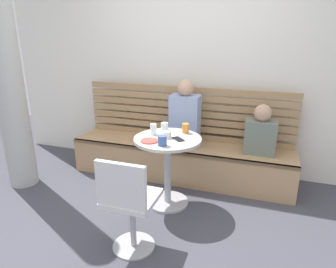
# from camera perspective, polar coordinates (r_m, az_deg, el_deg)

# --- Properties ---
(ground) EXTENTS (8.00, 8.00, 0.00)m
(ground) POSITION_cam_1_polar(r_m,az_deg,el_deg) (2.88, -4.96, -18.42)
(ground) COLOR #42424C
(back_wall) EXTENTS (5.20, 0.10, 2.90)m
(back_wall) POSITION_cam_1_polar(r_m,az_deg,el_deg) (3.86, 4.46, 14.47)
(back_wall) COLOR white
(back_wall) RESTS_ON ground
(concrete_pillar) EXTENTS (0.32, 0.32, 2.80)m
(concrete_pillar) POSITION_cam_1_polar(r_m,az_deg,el_deg) (3.72, -28.64, 11.38)
(concrete_pillar) COLOR #B2B2AD
(concrete_pillar) RESTS_ON ground
(booth_bench) EXTENTS (2.70, 0.52, 0.44)m
(booth_bench) POSITION_cam_1_polar(r_m,az_deg,el_deg) (3.74, 2.29, -5.13)
(booth_bench) COLOR tan
(booth_bench) RESTS_ON ground
(booth_backrest) EXTENTS (2.65, 0.04, 0.67)m
(booth_backrest) POSITION_cam_1_polar(r_m,az_deg,el_deg) (3.78, 3.44, 4.05)
(booth_backrest) COLOR #A68157
(booth_backrest) RESTS_ON booth_bench
(cafe_table) EXTENTS (0.68, 0.68, 0.74)m
(cafe_table) POSITION_cam_1_polar(r_m,az_deg,el_deg) (3.06, -0.07, -4.65)
(cafe_table) COLOR #ADADB2
(cafe_table) RESTS_ON ground
(white_chair) EXTENTS (0.40, 0.40, 0.85)m
(white_chair) POSITION_cam_1_polar(r_m,az_deg,el_deg) (2.43, -7.60, -12.85)
(white_chair) COLOR #ADADB2
(white_chair) RESTS_ON ground
(person_adult) EXTENTS (0.34, 0.22, 0.79)m
(person_adult) POSITION_cam_1_polar(r_m,az_deg,el_deg) (3.53, 3.28, 3.33)
(person_adult) COLOR #8C9EC6
(person_adult) RESTS_ON booth_bench
(person_child_left) EXTENTS (0.34, 0.22, 0.56)m
(person_child_left) POSITION_cam_1_polar(r_m,az_deg,el_deg) (3.47, 17.27, 0.28)
(person_child_left) COLOR slate
(person_child_left) RESTS_ON booth_bench
(cup_water_clear) EXTENTS (0.07, 0.07, 0.11)m
(cup_water_clear) POSITION_cam_1_polar(r_m,az_deg,el_deg) (3.07, -2.81, 0.91)
(cup_water_clear) COLOR white
(cup_water_clear) RESTS_ON cafe_table
(cup_ceramic_white) EXTENTS (0.08, 0.08, 0.07)m
(cup_ceramic_white) POSITION_cam_1_polar(r_m,az_deg,el_deg) (2.97, -0.13, -0.10)
(cup_ceramic_white) COLOR white
(cup_ceramic_white) RESTS_ON cafe_table
(cup_tumbler_orange) EXTENTS (0.07, 0.07, 0.10)m
(cup_tumbler_orange) POSITION_cam_1_polar(r_m,az_deg,el_deg) (3.12, 3.36, 1.10)
(cup_tumbler_orange) COLOR orange
(cup_tumbler_orange) RESTS_ON cafe_table
(cup_glass_short) EXTENTS (0.08, 0.08, 0.08)m
(cup_glass_short) POSITION_cam_1_polar(r_m,az_deg,el_deg) (3.21, -0.68, 1.48)
(cup_glass_short) COLOR silver
(cup_glass_short) RESTS_ON cafe_table
(cup_mug_blue) EXTENTS (0.08, 0.08, 0.09)m
(cup_mug_blue) POSITION_cam_1_polar(r_m,az_deg,el_deg) (2.76, -1.10, -1.28)
(cup_mug_blue) COLOR #3D5B9E
(cup_mug_blue) RESTS_ON cafe_table
(plate_small) EXTENTS (0.17, 0.17, 0.01)m
(plate_small) POSITION_cam_1_polar(r_m,az_deg,el_deg) (2.89, -3.58, -1.31)
(plate_small) COLOR #DB4C42
(plate_small) RESTS_ON cafe_table
(phone_on_table) EXTENTS (0.15, 0.15, 0.01)m
(phone_on_table) POSITION_cam_1_polar(r_m,az_deg,el_deg) (2.93, 1.96, -0.97)
(phone_on_table) COLOR black
(phone_on_table) RESTS_ON cafe_table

